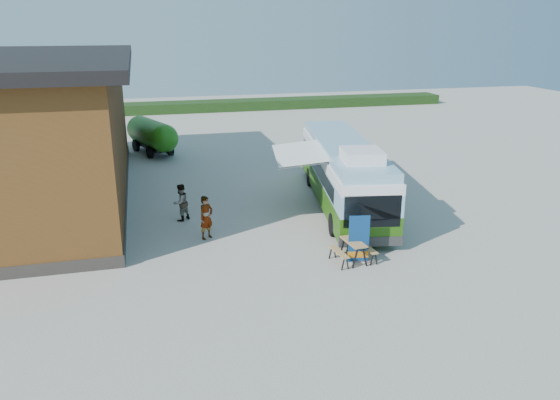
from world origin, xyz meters
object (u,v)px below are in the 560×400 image
object	(u,v)px
bus	(343,171)
banner	(359,243)
person_b	(181,202)
person_a	(206,217)
slurry_tanker	(152,134)
picnic_table	(353,246)

from	to	relation	value
bus	banner	distance (m)	7.01
person_b	bus	bearing A→B (deg)	142.13
banner	person_a	bearing A→B (deg)	154.01
bus	person_a	distance (m)	7.88
banner	slurry_tanker	distance (m)	22.36
slurry_tanker	picnic_table	bearing A→B (deg)	-92.67
slurry_tanker	person_a	bearing A→B (deg)	-105.34
picnic_table	person_a	world-z (taller)	person_a
banner	picnic_table	distance (m)	0.24
picnic_table	person_a	distance (m)	6.58
banner	person_b	bearing A→B (deg)	144.08
bus	person_b	bearing A→B (deg)	-169.27
person_a	slurry_tanker	distance (m)	17.29
banner	bus	bearing A→B (deg)	84.31
bus	picnic_table	distance (m)	7.03
person_a	picnic_table	bearing A→B (deg)	-71.32
bus	person_b	distance (m)	8.29
picnic_table	person_b	xyz separation A→B (m)	(-6.20, 6.48, 0.24)
picnic_table	slurry_tanker	distance (m)	22.25
bus	banner	xyz separation A→B (m)	(-1.85, -6.68, -1.04)
bus	picnic_table	world-z (taller)	bus
picnic_table	slurry_tanker	bearing A→B (deg)	102.89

